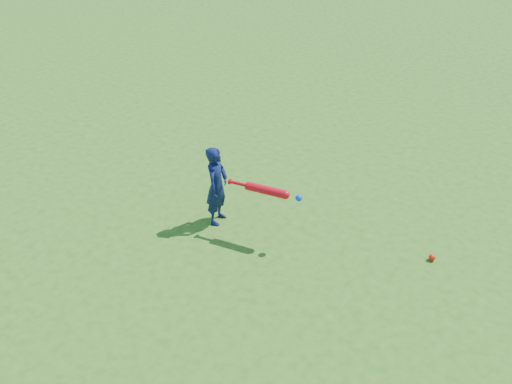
% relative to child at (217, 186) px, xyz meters
% --- Properties ---
extents(ground, '(80.00, 80.00, 0.00)m').
position_rel_child_xyz_m(ground, '(-0.08, 0.18, -0.49)').
color(ground, '#2A6117').
rests_on(ground, ground).
extents(child, '(0.33, 0.41, 0.98)m').
position_rel_child_xyz_m(child, '(0.00, 0.00, 0.00)').
color(child, '#0E1742').
rests_on(child, ground).
extents(ground_ball_red, '(0.08, 0.08, 0.08)m').
position_rel_child_xyz_m(ground_ball_red, '(2.35, 0.84, -0.45)').
color(ground_ball_red, red).
rests_on(ground_ball_red, ground).
extents(bat_swing, '(0.87, 0.26, 0.10)m').
position_rel_child_xyz_m(bat_swing, '(0.68, 0.10, 0.14)').
color(bat_swing, red).
rests_on(bat_swing, ground).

